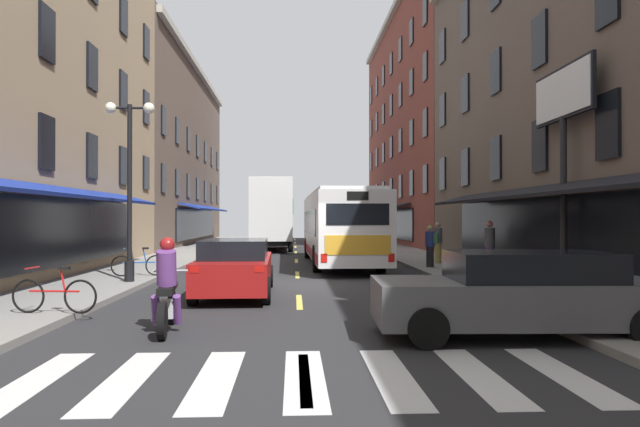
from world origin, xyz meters
name	(u,v)px	position (x,y,z in m)	size (l,w,h in m)	color
ground_plane	(298,286)	(0.00, 0.00, -0.05)	(34.80, 80.00, 0.10)	#28282B
lane_centre_dashes	(298,286)	(0.00, -0.25, 0.00)	(0.14, 73.90, 0.01)	#DBCC4C
crosswalk_near	(305,377)	(0.00, -10.00, 0.00)	(7.10, 2.80, 0.01)	silver
sidewalk_left	(97,283)	(-5.90, 0.00, 0.07)	(3.00, 80.00, 0.14)	gray
sidewalk_right	(493,281)	(5.90, 0.00, 0.07)	(3.00, 80.00, 0.14)	gray
storefront_row_right	(626,53)	(11.38, 2.21, 7.72)	(9.44, 79.90, 17.76)	#9E8466
billboard_sign	(563,118)	(7.05, -2.18, 4.66)	(0.40, 3.22, 5.88)	black
transit_bus	(339,227)	(1.82, 7.41, 1.62)	(2.82, 12.06, 3.07)	silver
box_truck	(272,215)	(-1.42, 18.09, 2.18)	(2.57, 8.03, 4.27)	#B21E19
sedan_near	(235,267)	(-1.63, -2.31, 0.74)	(1.95, 4.78, 1.44)	maroon
sedan_mid	(521,294)	(3.66, -7.75, 0.73)	(4.84, 2.07, 1.43)	#515154
motorcycle_rider	(167,291)	(-2.35, -7.03, 0.71)	(0.64, 2.07, 1.66)	black
bicycle_near	(54,295)	(-4.78, -5.79, 0.50)	(1.71, 0.48, 0.91)	black
bicycle_mid	(139,265)	(-5.06, 1.43, 0.50)	(1.69, 0.53, 0.91)	black
pedestrian_near	(431,245)	(5.04, 4.37, 0.97)	(0.52, 0.44, 1.57)	black
pedestrian_mid	(438,242)	(5.78, 6.21, 1.01)	(0.36, 0.36, 1.69)	#B29947
pedestrian_far	(490,245)	(6.66, 2.49, 1.05)	(0.36, 0.36, 1.75)	#66387F
street_lamp_twin	(130,182)	(-4.91, -0.17, 3.03)	(1.42, 0.32, 5.22)	black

